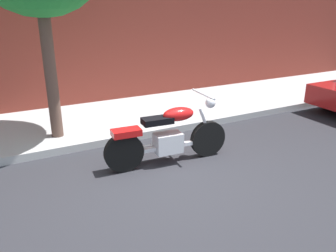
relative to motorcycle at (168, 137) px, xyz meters
name	(u,v)px	position (x,y,z in m)	size (l,w,h in m)	color
ground_plane	(170,181)	(-0.26, -0.56, -0.46)	(60.00, 60.00, 0.00)	#28282D
sidewalk	(106,120)	(-0.26, 2.39, -0.39)	(18.43, 2.54, 0.14)	#A5A5A5
motorcycle	(168,137)	(0.00, 0.00, 0.00)	(2.09, 0.70, 1.12)	black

